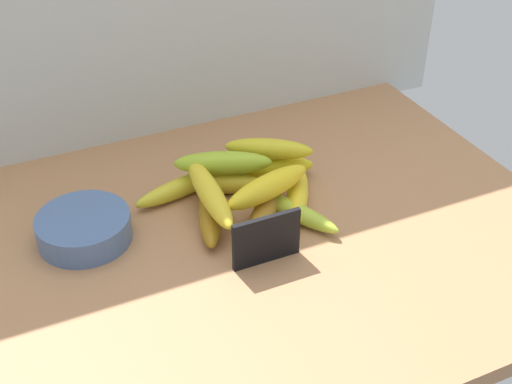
# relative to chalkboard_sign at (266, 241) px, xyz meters

# --- Properties ---
(counter_top) EXTENTS (1.10, 0.76, 0.03)m
(counter_top) POSITION_rel_chalkboard_sign_xyz_m (-0.03, 0.06, -0.05)
(counter_top) COLOR #AD784F
(counter_top) RESTS_ON ground
(chalkboard_sign) EXTENTS (0.11, 0.02, 0.08)m
(chalkboard_sign) POSITION_rel_chalkboard_sign_xyz_m (0.00, 0.00, 0.00)
(chalkboard_sign) COLOR black
(chalkboard_sign) RESTS_ON counter_top
(fruit_bowl) EXTENTS (0.15, 0.15, 0.04)m
(fruit_bowl) POSITION_rel_chalkboard_sign_xyz_m (-0.24, 0.17, -0.02)
(fruit_bowl) COLOR #4B6798
(fruit_bowl) RESTS_ON counter_top
(banana_0) EXTENTS (0.09, 0.16, 0.04)m
(banana_0) POSITION_rel_chalkboard_sign_xyz_m (-0.05, 0.12, -0.02)
(banana_0) COLOR #9B6E16
(banana_0) RESTS_ON counter_top
(banana_1) EXTENTS (0.18, 0.10, 0.04)m
(banana_1) POSITION_rel_chalkboard_sign_xyz_m (0.10, 0.21, -0.02)
(banana_1) COLOR yellow
(banana_1) RESTS_ON counter_top
(banana_2) EXTENTS (0.13, 0.14, 0.04)m
(banana_2) POSITION_rel_chalkboard_sign_xyz_m (0.04, 0.09, -0.02)
(banana_2) COLOR #A57521
(banana_2) RESTS_ON counter_top
(banana_3) EXTENTS (0.11, 0.18, 0.03)m
(banana_3) POSITION_rel_chalkboard_sign_xyz_m (0.08, 0.08, -0.02)
(banana_3) COLOR #AAC433
(banana_3) RESTS_ON counter_top
(banana_4) EXTENTS (0.12, 0.17, 0.04)m
(banana_4) POSITION_rel_chalkboard_sign_xyz_m (0.11, 0.11, -0.02)
(banana_4) COLOR yellow
(banana_4) RESTS_ON counter_top
(banana_5) EXTENTS (0.15, 0.11, 0.04)m
(banana_5) POSITION_rel_chalkboard_sign_xyz_m (0.00, 0.20, -0.02)
(banana_5) COLOR yellow
(banana_5) RESTS_ON counter_top
(banana_6) EXTENTS (0.19, 0.08, 0.03)m
(banana_6) POSITION_rel_chalkboard_sign_xyz_m (-0.06, 0.22, -0.02)
(banana_6) COLOR gold
(banana_6) RESTS_ON counter_top
(banana_7) EXTENTS (0.05, 0.20, 0.04)m
(banana_7) POSITION_rel_chalkboard_sign_xyz_m (-0.04, 0.13, 0.02)
(banana_7) COLOR yellow
(banana_7) RESTS_ON banana_0
(banana_8) EXTENTS (0.15, 0.11, 0.04)m
(banana_8) POSITION_rel_chalkboard_sign_xyz_m (0.10, 0.21, 0.02)
(banana_8) COLOR gold
(banana_8) RESTS_ON banana_1
(banana_9) EXTENTS (0.17, 0.10, 0.04)m
(banana_9) POSITION_rel_chalkboard_sign_xyz_m (0.01, 0.20, 0.02)
(banana_9) COLOR #9DBD29
(banana_9) RESTS_ON banana_5
(banana_10) EXTENTS (0.17, 0.09, 0.04)m
(banana_10) POSITION_rel_chalkboard_sign_xyz_m (0.05, 0.10, 0.02)
(banana_10) COLOR yellow
(banana_10) RESTS_ON banana_2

